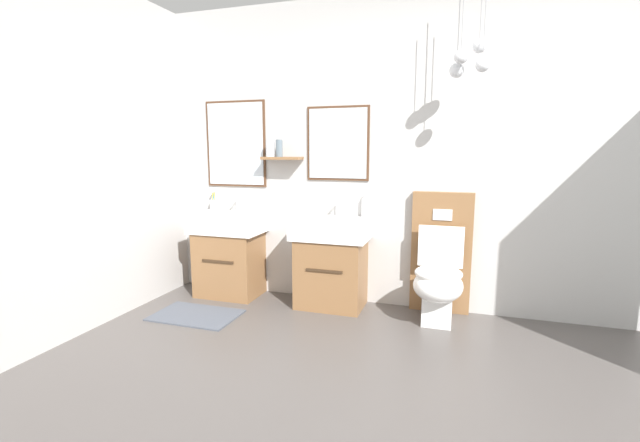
% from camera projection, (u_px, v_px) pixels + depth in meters
% --- Properties ---
extents(wall_back, '(5.23, 0.56, 2.58)m').
position_uv_depth(wall_back, '(447.00, 155.00, 3.52)').
color(wall_back, '#B7B5B2').
rests_on(wall_back, ground).
extents(bath_mat, '(0.68, 0.44, 0.01)m').
position_uv_depth(bath_mat, '(196.00, 315.00, 3.53)').
color(bath_mat, '#474C56').
rests_on(bath_mat, ground).
extents(vanity_sink_left, '(0.64, 0.45, 0.77)m').
position_uv_depth(vanity_sink_left, '(230.00, 252.00, 4.01)').
color(vanity_sink_left, brown).
rests_on(vanity_sink_left, ground).
extents(tap_on_left_sink, '(0.03, 0.13, 0.11)m').
position_uv_depth(tap_on_left_sink, '(237.00, 203.00, 4.08)').
color(tap_on_left_sink, silver).
rests_on(tap_on_left_sink, vanity_sink_left).
extents(vanity_sink_right, '(0.64, 0.45, 0.77)m').
position_uv_depth(vanity_sink_right, '(332.00, 260.00, 3.71)').
color(vanity_sink_right, brown).
rests_on(vanity_sink_right, ground).
extents(tap_on_right_sink, '(0.03, 0.13, 0.11)m').
position_uv_depth(tap_on_right_sink, '(337.00, 208.00, 3.79)').
color(tap_on_right_sink, silver).
rests_on(tap_on_right_sink, vanity_sink_right).
extents(toilet, '(0.48, 0.62, 1.00)m').
position_uv_depth(toilet, '(439.00, 273.00, 3.43)').
color(toilet, brown).
rests_on(toilet, ground).
extents(toothbrush_cup, '(0.07, 0.07, 0.20)m').
position_uv_depth(toothbrush_cup, '(214.00, 204.00, 4.15)').
color(toothbrush_cup, silver).
rests_on(toothbrush_cup, vanity_sink_left).
extents(soap_dispenser, '(0.06, 0.06, 0.20)m').
position_uv_depth(soap_dispenser, '(365.00, 207.00, 3.71)').
color(soap_dispenser, white).
rests_on(soap_dispenser, vanity_sink_right).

